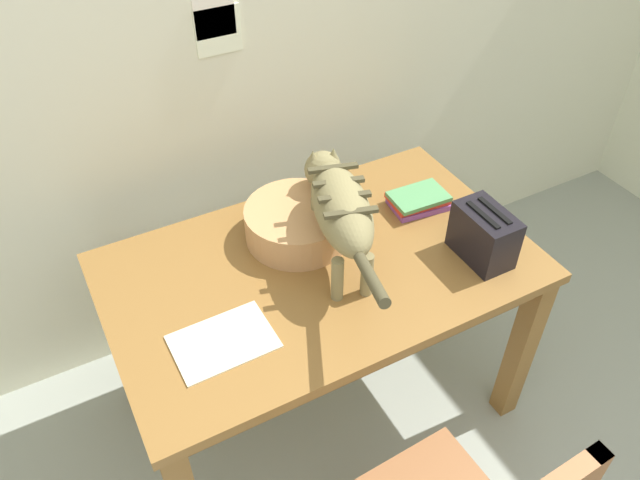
{
  "coord_description": "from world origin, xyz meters",
  "views": [
    {
      "loc": [
        -0.52,
        -0.1,
        2.06
      ],
      "look_at": [
        0.14,
        1.12,
        0.83
      ],
      "focal_mm": 34.91,
      "sensor_mm": 36.0,
      "label": 1
    }
  ],
  "objects_px": {
    "dining_table": "(320,285)",
    "coffee_mug": "(324,197)",
    "cat": "(339,205)",
    "book_stack": "(418,200)",
    "wicker_basket": "(297,223)",
    "toaster": "(484,235)",
    "magazine": "(223,342)",
    "saucer_bowl": "(323,210)"
  },
  "relations": [
    {
      "from": "coffee_mug",
      "to": "cat",
      "type": "bearing_deg",
      "value": -106.93
    },
    {
      "from": "dining_table",
      "to": "cat",
      "type": "bearing_deg",
      "value": 6.21
    },
    {
      "from": "dining_table",
      "to": "coffee_mug",
      "type": "distance_m",
      "value": 0.3
    },
    {
      "from": "cat",
      "to": "book_stack",
      "type": "relative_size",
      "value": 3.45
    },
    {
      "from": "magazine",
      "to": "wicker_basket",
      "type": "height_order",
      "value": "wicker_basket"
    },
    {
      "from": "wicker_basket",
      "to": "book_stack",
      "type": "bearing_deg",
      "value": -7.18
    },
    {
      "from": "cat",
      "to": "book_stack",
      "type": "bearing_deg",
      "value": 29.51
    },
    {
      "from": "magazine",
      "to": "wicker_basket",
      "type": "distance_m",
      "value": 0.48
    },
    {
      "from": "saucer_bowl",
      "to": "coffee_mug",
      "type": "xyz_separation_m",
      "value": [
        0.0,
        0.0,
        0.06
      ]
    },
    {
      "from": "wicker_basket",
      "to": "toaster",
      "type": "bearing_deg",
      "value": -37.28
    },
    {
      "from": "coffee_mug",
      "to": "toaster",
      "type": "xyz_separation_m",
      "value": [
        0.33,
        -0.42,
        0.02
      ]
    },
    {
      "from": "coffee_mug",
      "to": "wicker_basket",
      "type": "height_order",
      "value": "wicker_basket"
    },
    {
      "from": "cat",
      "to": "magazine",
      "type": "distance_m",
      "value": 0.51
    },
    {
      "from": "saucer_bowl",
      "to": "wicker_basket",
      "type": "height_order",
      "value": "wicker_basket"
    },
    {
      "from": "magazine",
      "to": "toaster",
      "type": "height_order",
      "value": "toaster"
    },
    {
      "from": "saucer_bowl",
      "to": "book_stack",
      "type": "bearing_deg",
      "value": -21.18
    },
    {
      "from": "wicker_basket",
      "to": "magazine",
      "type": "bearing_deg",
      "value": -141.72
    },
    {
      "from": "dining_table",
      "to": "saucer_bowl",
      "type": "bearing_deg",
      "value": 59.53
    },
    {
      "from": "saucer_bowl",
      "to": "magazine",
      "type": "relative_size",
      "value": 0.71
    },
    {
      "from": "wicker_basket",
      "to": "dining_table",
      "type": "bearing_deg",
      "value": -89.33
    },
    {
      "from": "dining_table",
      "to": "saucer_bowl",
      "type": "xyz_separation_m",
      "value": [
        0.13,
        0.21,
        0.1
      ]
    },
    {
      "from": "cat",
      "to": "coffee_mug",
      "type": "relative_size",
      "value": 6.06
    },
    {
      "from": "coffee_mug",
      "to": "toaster",
      "type": "distance_m",
      "value": 0.53
    },
    {
      "from": "saucer_bowl",
      "to": "book_stack",
      "type": "relative_size",
      "value": 0.95
    },
    {
      "from": "cat",
      "to": "wicker_basket",
      "type": "distance_m",
      "value": 0.22
    },
    {
      "from": "toaster",
      "to": "coffee_mug",
      "type": "bearing_deg",
      "value": 128.47
    },
    {
      "from": "cat",
      "to": "magazine",
      "type": "relative_size",
      "value": 2.61
    },
    {
      "from": "book_stack",
      "to": "saucer_bowl",
      "type": "bearing_deg",
      "value": 158.82
    },
    {
      "from": "dining_table",
      "to": "coffee_mug",
      "type": "relative_size",
      "value": 11.19
    },
    {
      "from": "coffee_mug",
      "to": "toaster",
      "type": "bearing_deg",
      "value": -51.53
    },
    {
      "from": "saucer_bowl",
      "to": "magazine",
      "type": "height_order",
      "value": "saucer_bowl"
    },
    {
      "from": "wicker_basket",
      "to": "toaster",
      "type": "xyz_separation_m",
      "value": [
        0.46,
        -0.35,
        0.03
      ]
    },
    {
      "from": "dining_table",
      "to": "magazine",
      "type": "distance_m",
      "value": 0.42
    },
    {
      "from": "cat",
      "to": "magazine",
      "type": "xyz_separation_m",
      "value": [
        -0.44,
        -0.15,
        -0.2
      ]
    },
    {
      "from": "book_stack",
      "to": "toaster",
      "type": "xyz_separation_m",
      "value": [
        0.03,
        -0.3,
        0.06
      ]
    },
    {
      "from": "dining_table",
      "to": "wicker_basket",
      "type": "xyz_separation_m",
      "value": [
        -0.0,
        0.15,
        0.15
      ]
    },
    {
      "from": "book_stack",
      "to": "coffee_mug",
      "type": "bearing_deg",
      "value": 158.57
    },
    {
      "from": "saucer_bowl",
      "to": "coffee_mug",
      "type": "distance_m",
      "value": 0.06
    },
    {
      "from": "coffee_mug",
      "to": "book_stack",
      "type": "height_order",
      "value": "coffee_mug"
    },
    {
      "from": "book_stack",
      "to": "toaster",
      "type": "height_order",
      "value": "toaster"
    },
    {
      "from": "dining_table",
      "to": "toaster",
      "type": "relative_size",
      "value": 6.56
    },
    {
      "from": "magazine",
      "to": "cat",
      "type": "bearing_deg",
      "value": 18.15
    }
  ]
}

